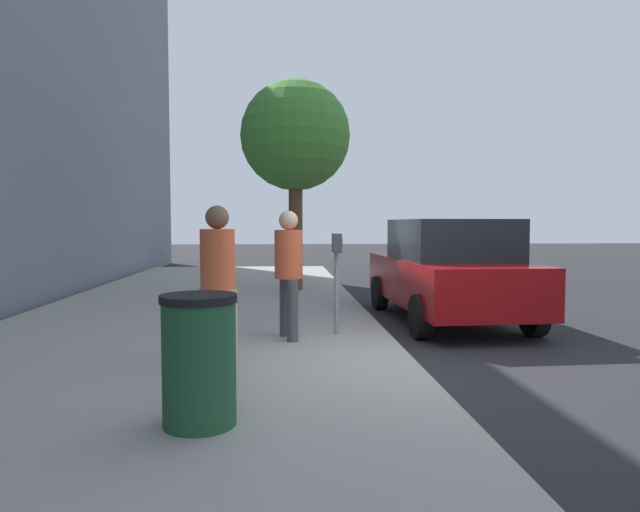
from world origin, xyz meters
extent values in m
plane|color=#232326|center=(0.00, 0.00, 0.00)|extent=(80.00, 80.00, 0.00)
cube|color=gray|center=(0.00, 3.00, 0.07)|extent=(28.00, 6.00, 0.15)
cylinder|color=gray|center=(1.47, 0.75, 0.72)|extent=(0.07, 0.07, 1.15)
cube|color=#383D42|center=(1.37, 0.75, 1.43)|extent=(0.16, 0.11, 0.26)
cube|color=#383D42|center=(1.57, 0.75, 1.43)|extent=(0.16, 0.11, 0.26)
cube|color=#268C33|center=(1.37, 0.69, 1.45)|extent=(0.10, 0.01, 0.10)
cube|color=#268C33|center=(1.57, 0.69, 1.45)|extent=(0.10, 0.01, 0.10)
cylinder|color=#47474C|center=(1.39, 1.47, 0.56)|extent=(0.15, 0.15, 0.82)
cylinder|color=#47474C|center=(1.03, 1.37, 0.56)|extent=(0.15, 0.15, 0.82)
cylinder|color=#D85933|center=(1.21, 1.42, 1.29)|extent=(0.37, 0.37, 0.65)
sphere|color=beige|center=(1.21, 1.42, 1.74)|extent=(0.26, 0.26, 0.26)
cylinder|color=tan|center=(0.07, 2.37, 0.57)|extent=(0.15, 0.15, 0.83)
cylinder|color=tan|center=(-0.17, 2.07, 0.57)|extent=(0.15, 0.15, 0.83)
cylinder|color=#D85933|center=(-0.05, 2.22, 1.31)|extent=(0.38, 0.38, 0.66)
sphere|color=brown|center=(-0.05, 2.22, 1.77)|extent=(0.26, 0.26, 0.26)
cube|color=maroon|center=(3.22, -1.35, 0.71)|extent=(4.46, 2.00, 0.76)
cube|color=black|center=(3.02, -1.36, 1.43)|extent=(2.26, 1.77, 0.68)
cylinder|color=black|center=(4.62, -0.43, 0.33)|extent=(0.67, 0.24, 0.66)
cylinder|color=black|center=(4.68, -2.17, 0.33)|extent=(0.67, 0.24, 0.66)
cylinder|color=black|center=(1.76, -0.53, 0.33)|extent=(0.67, 0.24, 0.66)
cylinder|color=black|center=(1.83, -2.27, 0.33)|extent=(0.67, 0.24, 0.66)
cylinder|color=brown|center=(6.77, 1.18, 1.56)|extent=(0.32, 0.32, 2.82)
sphere|color=#428A31|center=(6.77, 1.18, 3.73)|extent=(2.54, 2.54, 2.54)
cylinder|color=black|center=(9.26, 0.98, 1.95)|extent=(0.12, 0.12, 3.60)
cube|color=black|center=(9.26, 0.78, 3.30)|extent=(0.24, 0.20, 0.76)
sphere|color=red|center=(9.26, 0.67, 3.54)|extent=(0.14, 0.14, 0.14)
sphere|color=orange|center=(9.26, 0.67, 3.30)|extent=(0.14, 0.14, 0.14)
sphere|color=green|center=(9.26, 0.67, 3.06)|extent=(0.14, 0.14, 0.14)
cylinder|color=#1E4C2D|center=(-1.98, 2.15, 0.62)|extent=(0.56, 0.56, 0.95)
cylinder|color=black|center=(-1.98, 2.15, 1.13)|extent=(0.59, 0.59, 0.06)
camera|label=1|loc=(-6.26, 1.52, 1.70)|focal=31.39mm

